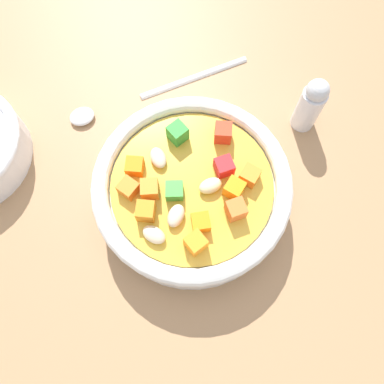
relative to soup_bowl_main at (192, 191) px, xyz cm
name	(u,v)px	position (x,y,z in cm)	size (l,w,h in cm)	color
ground_plane	(192,203)	(0.01, -0.02, -4.21)	(140.00, 140.00, 2.00)	#9E754F
soup_bowl_main	(192,191)	(0.00, 0.00, 0.00)	(20.86, 20.86, 6.95)	white
spoon	(148,93)	(15.10, -1.56, -2.74)	(3.30, 24.03, 1.02)	silver
pepper_shaker	(311,105)	(2.88, -16.72, 0.78)	(2.88, 2.88, 8.03)	silver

